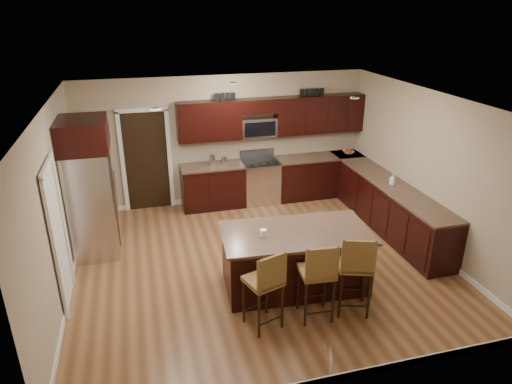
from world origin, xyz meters
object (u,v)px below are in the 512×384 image
object	(u,v)px
stool_left	(266,282)
refrigerator	(90,187)
stool_right	(356,266)
range	(260,181)
island	(295,261)
stool_mid	(318,273)

from	to	relation	value
stool_left	refrigerator	bearing A→B (deg)	111.50
stool_left	refrigerator	world-z (taller)	refrigerator
stool_right	range	bearing A→B (deg)	111.04
range	island	xyz separation A→B (m)	(-0.35, -3.23, -0.04)
range	stool_left	size ratio (longest dim) A/B	0.96
island	stool_mid	distance (m)	0.90
stool_left	island	bearing A→B (deg)	32.16
refrigerator	island	bearing A→B (deg)	-32.40
refrigerator	stool_left	bearing A→B (deg)	-50.38
stool_right	refrigerator	xyz separation A→B (m)	(-3.51, 2.72, 0.45)
range	stool_left	distance (m)	4.22
island	refrigerator	xyz separation A→B (m)	(-2.95, 1.87, 0.77)
stool_left	range	bearing A→B (deg)	57.45
stool_left	stool_right	bearing A→B (deg)	-18.27
range	island	distance (m)	3.25
range	refrigerator	size ratio (longest dim) A/B	0.47
range	stool_right	world-z (taller)	stool_right
stool_left	stool_right	world-z (taller)	stool_right
stool_left	stool_mid	xyz separation A→B (m)	(0.72, -0.00, 0.01)
range	refrigerator	world-z (taller)	refrigerator
range	refrigerator	bearing A→B (deg)	-157.67
island	stool_right	bearing A→B (deg)	-52.51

